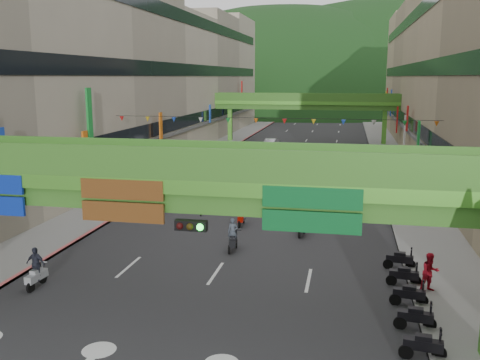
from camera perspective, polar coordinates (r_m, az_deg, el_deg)
road_slab at (r=62.87m, az=5.80°, el=2.32°), size 18.00×140.00×0.02m
sidewalk_left at (r=64.85m, az=-3.93°, el=2.68°), size 4.00×140.00×0.15m
sidewalk_right at (r=62.77m, az=15.84°, el=2.01°), size 4.00×140.00×0.15m
curb_left at (r=64.38m, az=-2.29°, el=2.64°), size 0.20×140.00×0.18m
curb_right at (r=62.65m, az=14.11°, el=2.09°), size 0.20×140.00×0.18m
building_row_left at (r=66.72m, az=-10.74°, el=10.83°), size 12.80×95.00×19.00m
building_row_right at (r=63.20m, az=23.59°, el=10.12°), size 12.80×95.00×19.00m
overpass_near at (r=18.48m, az=-4.93°, el=-2.22°), size 28.00×12.27×7.10m
overpass_far at (r=77.21m, az=7.00°, el=7.92°), size 28.00×2.20×7.10m
hill_left at (r=173.41m, az=4.49°, el=7.84°), size 168.00×140.00×112.00m
hill_right at (r=193.04m, az=17.22°, el=7.70°), size 208.00×176.00×128.00m
bunting_string at (r=42.45m, az=3.23°, el=6.29°), size 26.00×0.36×0.47m
scooter_rider_near at (r=29.33m, az=-0.78°, el=-6.03°), size 0.65×1.60×1.84m
scooter_rider_mid at (r=32.19m, az=6.64°, el=-4.03°), size 0.98×1.59×2.15m
scooter_rider_left at (r=26.03m, az=-20.95°, el=-8.76°), size 0.94×1.60×1.91m
scooter_rider_far at (r=34.19m, az=0.17°, el=-3.35°), size 0.79×1.60×1.91m
parked_scooter_row at (r=23.77m, az=17.60°, el=-11.52°), size 1.60×9.40×1.08m
car_silver at (r=70.37m, az=3.27°, el=3.84°), size 2.08×4.35×1.38m
car_yellow at (r=60.96m, az=8.87°, el=2.69°), size 2.05×4.55×1.52m
pedestrian_red at (r=25.12m, az=19.59°, el=-9.58°), size 1.04×0.94×1.73m
pedestrian_dark at (r=41.69m, az=16.36°, el=-1.23°), size 1.13×0.59×1.84m
pedestrian_blue at (r=46.39m, az=15.87°, el=-0.19°), size 0.85×0.74×1.54m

